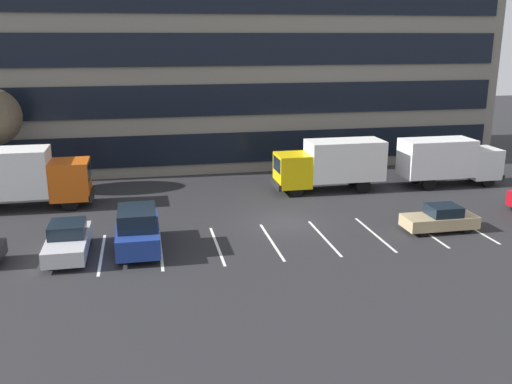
{
  "coord_description": "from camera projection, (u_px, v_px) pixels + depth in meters",
  "views": [
    {
      "loc": [
        -7.55,
        -29.0,
        10.1
      ],
      "look_at": [
        -1.3,
        1.59,
        1.4
      ],
      "focal_mm": 39.31,
      "sensor_mm": 36.0,
      "label": 1
    }
  ],
  "objects": [
    {
      "name": "ground_plane",
      "position": [
        284.0,
        222.0,
        31.54
      ],
      "size": [
        120.0,
        120.0,
        0.0
      ],
      "primitive_type": "plane",
      "color": "#262628"
    },
    {
      "name": "office_building",
      "position": [
        231.0,
        27.0,
        45.58
      ],
      "size": [
        41.63,
        11.76,
        21.6
      ],
      "color": "slate",
      "rests_on": "ground_plane"
    },
    {
      "name": "sedan_silver",
      "position": [
        68.0,
        240.0,
        26.57
      ],
      "size": [
        1.86,
        4.44,
        1.59
      ],
      "color": "silver",
      "rests_on": "ground_plane"
    },
    {
      "name": "suv_navy",
      "position": [
        138.0,
        230.0,
        27.17
      ],
      "size": [
        2.02,
        4.77,
        2.16
      ],
      "color": "navy",
      "rests_on": "ground_plane"
    },
    {
      "name": "lot_markings",
      "position": [
        298.0,
        240.0,
        28.82
      ],
      "size": [
        19.74,
        5.4,
        0.01
      ],
      "color": "silver",
      "rests_on": "ground_plane"
    },
    {
      "name": "box_truck_yellow",
      "position": [
        331.0,
        163.0,
        37.46
      ],
      "size": [
        7.36,
        2.44,
        3.41
      ],
      "color": "yellow",
      "rests_on": "ground_plane"
    },
    {
      "name": "sedan_tan",
      "position": [
        440.0,
        219.0,
        30.0
      ],
      "size": [
        3.92,
        1.64,
        1.4
      ],
      "color": "tan",
      "rests_on": "ground_plane"
    },
    {
      "name": "box_truck_orange",
      "position": [
        20.0,
        175.0,
        33.53
      ],
      "size": [
        7.91,
        2.62,
        3.67
      ],
      "color": "#D85914",
      "rests_on": "ground_plane"
    },
    {
      "name": "box_truck_white",
      "position": [
        448.0,
        159.0,
        38.83
      ],
      "size": [
        7.12,
        2.36,
        3.3
      ],
      "color": "white",
      "rests_on": "ground_plane"
    }
  ]
}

